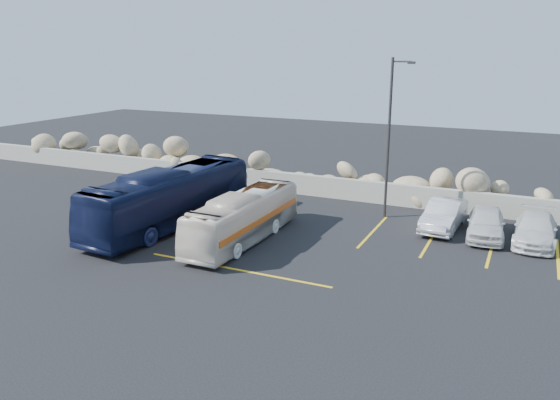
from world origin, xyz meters
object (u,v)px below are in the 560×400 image
at_px(lamppost, 390,134).
at_px(tour_coach, 170,198).
at_px(vintage_bus, 243,217).
at_px(car_b, 444,215).
at_px(car_a, 486,223).
at_px(car_c, 535,229).

height_order(lamppost, tour_coach, lamppost).
distance_m(vintage_bus, car_b, 9.67).
xyz_separation_m(lamppost, car_b, (2.99, -0.65, -3.60)).
height_order(vintage_bus, car_a, vintage_bus).
bearing_deg(tour_coach, car_b, 27.52).
relative_size(vintage_bus, car_b, 1.85).
bearing_deg(tour_coach, car_a, 22.97).
height_order(vintage_bus, tour_coach, tour_coach).
relative_size(tour_coach, car_a, 2.55).
relative_size(lamppost, car_c, 1.86).
bearing_deg(car_b, car_a, -9.21).
relative_size(vintage_bus, tour_coach, 0.77).
bearing_deg(tour_coach, lamppost, 36.89).
bearing_deg(car_c, car_b, 177.42).
relative_size(vintage_bus, car_c, 1.83).
bearing_deg(vintage_bus, car_a, 27.83).
bearing_deg(car_a, car_b, 162.78).
bearing_deg(car_c, car_a, -174.08).
relative_size(car_b, car_c, 0.99).
bearing_deg(lamppost, vintage_bus, -128.60).
bearing_deg(lamppost, car_b, -12.21).
bearing_deg(vintage_bus, car_c, 24.27).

